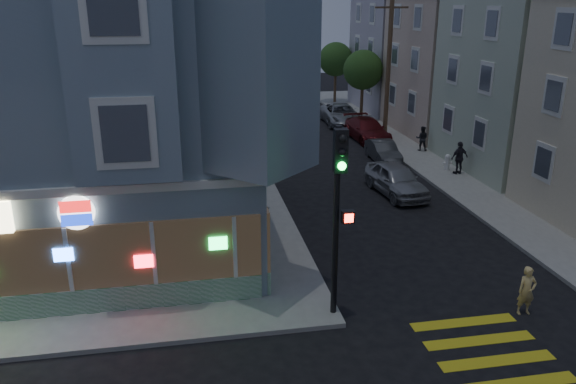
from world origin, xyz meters
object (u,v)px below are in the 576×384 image
object	(u,v)px
parked_car_d	(341,115)
traffic_signal	(339,192)
utility_pole	(388,68)
running_child	(527,291)
fire_hydrant	(447,162)
street_tree_near	(363,70)
pedestrian_a	(422,138)
parked_car_b	(383,151)
pedestrian_b	(459,158)
parked_car_c	(367,130)
parked_car_a	(396,179)
street_tree_far	(336,59)

from	to	relation	value
parked_car_d	traffic_signal	world-z (taller)	traffic_signal
utility_pole	running_child	bearing A→B (deg)	-98.85
fire_hydrant	street_tree_near	bearing A→B (deg)	92.07
pedestrian_a	parked_car_b	xyz separation A→B (m)	(-3.00, -1.44, -0.30)
utility_pole	street_tree_near	distance (m)	6.06
running_child	parked_car_b	bearing A→B (deg)	88.91
pedestrian_b	fire_hydrant	xyz separation A→B (m)	(-0.29, 0.75, -0.41)
street_tree_near	fire_hydrant	world-z (taller)	street_tree_near
utility_pole	traffic_signal	size ratio (longest dim) A/B	1.58
pedestrian_a	pedestrian_b	distance (m)	4.96
fire_hydrant	utility_pole	bearing A→B (deg)	95.01
pedestrian_a	parked_car_b	distance (m)	3.34
parked_car_b	parked_car_c	xyz separation A→B (m)	(0.70, 5.20, 0.12)
parked_car_a	traffic_signal	distance (m)	12.37
parked_car_c	fire_hydrant	bearing A→B (deg)	-78.98
utility_pole	fire_hydrant	world-z (taller)	utility_pole
pedestrian_a	fire_hydrant	world-z (taller)	pedestrian_a
pedestrian_a	parked_car_d	world-z (taller)	pedestrian_a
street_tree_far	parked_car_b	size ratio (longest dim) A/B	1.43
street_tree_near	parked_car_d	world-z (taller)	street_tree_near
fire_hydrant	parked_car_a	bearing A→B (deg)	-144.16
traffic_signal	fire_hydrant	bearing A→B (deg)	57.85
street_tree_near	traffic_signal	world-z (taller)	traffic_signal
utility_pole	street_tree_far	size ratio (longest dim) A/B	1.70
parked_car_b	street_tree_near	bearing A→B (deg)	81.16
street_tree_near	parked_car_c	world-z (taller)	street_tree_near
parked_car_a	utility_pole	bearing A→B (deg)	67.41
running_child	parked_car_a	world-z (taller)	running_child
pedestrian_b	parked_car_c	distance (m)	9.02
parked_car_c	pedestrian_b	bearing A→B (deg)	-78.36
street_tree_near	parked_car_c	distance (m)	7.07
parked_car_b	traffic_signal	bearing A→B (deg)	-111.87
street_tree_near	parked_car_d	xyz separation A→B (m)	(-1.86, -0.92, -3.18)
street_tree_far	traffic_signal	xyz separation A→B (m)	(-9.38, -35.45, 0.06)
street_tree_far	parked_car_b	distance (m)	19.73
street_tree_far	traffic_signal	world-z (taller)	traffic_signal
running_child	parked_car_a	size ratio (longest dim) A/B	0.35
parked_car_b	parked_car_d	bearing A→B (deg)	90.27
utility_pole	running_child	size ratio (longest dim) A/B	5.84
pedestrian_b	traffic_signal	bearing A→B (deg)	38.00
running_child	fire_hydrant	xyz separation A→B (m)	(4.17, 14.12, -0.15)
pedestrian_b	parked_car_b	distance (m)	4.64
parked_car_a	parked_car_d	size ratio (longest dim) A/B	0.82
parked_car_a	traffic_signal	xyz separation A→B (m)	(-5.82, -10.42, 3.25)
pedestrian_b	parked_car_d	bearing A→B (deg)	-92.27
street_tree_near	parked_car_b	bearing A→B (deg)	-100.98
street_tree_far	utility_pole	bearing A→B (deg)	-90.82
utility_pole	parked_car_a	distance (m)	12.21
pedestrian_a	parked_car_c	xyz separation A→B (m)	(-2.30, 3.76, -0.19)
pedestrian_a	pedestrian_b	xyz separation A→B (m)	(0.00, -4.96, 0.12)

